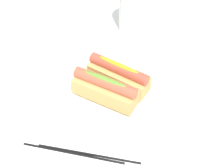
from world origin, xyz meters
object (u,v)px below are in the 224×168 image
at_px(paper_towel_roll, 138,11).
at_px(hotdog_back, 119,75).
at_px(water_glass, 30,69).
at_px(chopstick_near, 89,154).
at_px(serving_bowl, 112,94).
at_px(hotdog_front, 105,89).
at_px(chopstick_far, 73,153).

bearing_deg(paper_towel_roll, hotdog_back, -78.57).
height_order(water_glass, paper_towel_roll, paper_towel_roll).
bearing_deg(water_glass, chopstick_near, -30.13).
height_order(serving_bowl, chopstick_near, serving_bowl).
bearing_deg(hotdog_back, paper_towel_roll, 101.43).
bearing_deg(chopstick_near, hotdog_front, 87.34).
distance_m(hotdog_front, paper_towel_roll, 0.32).
relative_size(hotdog_back, chopstick_far, 0.71).
xyz_separation_m(hotdog_front, water_glass, (-0.21, 0.00, -0.02)).
bearing_deg(paper_towel_roll, serving_bowl, -80.49).
bearing_deg(paper_towel_roll, chopstick_far, -85.22).
bearing_deg(paper_towel_roll, hotdog_front, -82.11).
xyz_separation_m(serving_bowl, hotdog_front, (-0.00, -0.03, 0.04)).
xyz_separation_m(water_glass, chopstick_near, (0.23, -0.14, -0.04)).
height_order(hotdog_front, water_glass, hotdog_front).
xyz_separation_m(hotdog_back, chopstick_near, (0.02, -0.19, -0.05)).
relative_size(serving_bowl, chopstick_near, 1.25).
bearing_deg(hotdog_front, chopstick_near, -79.62).
bearing_deg(hotdog_back, serving_bowl, -99.80).
distance_m(serving_bowl, chopstick_far, 0.17).
xyz_separation_m(hotdog_back, chopstick_far, (-0.01, -0.20, -0.05)).
distance_m(hotdog_front, water_glass, 0.21).
height_order(paper_towel_roll, chopstick_near, paper_towel_roll).
bearing_deg(chopstick_near, paper_towel_roll, 85.60).
relative_size(paper_towel_roll, chopstick_far, 0.61).
distance_m(paper_towel_roll, chopstick_far, 0.47).
xyz_separation_m(water_glass, chopstick_far, (0.20, -0.15, -0.04)).
xyz_separation_m(serving_bowl, chopstick_near, (0.02, -0.16, -0.01)).
relative_size(hotdog_front, water_glass, 1.70).
distance_m(serving_bowl, water_glass, 0.22).
distance_m(hotdog_front, chopstick_far, 0.16).
bearing_deg(serving_bowl, hotdog_back, 80.20).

